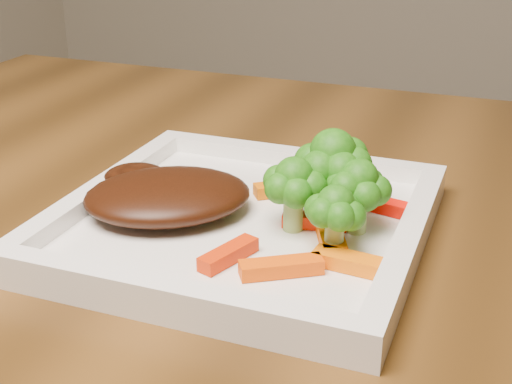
% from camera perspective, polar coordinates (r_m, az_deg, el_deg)
% --- Properties ---
extents(plate, '(0.27, 0.27, 0.01)m').
position_cam_1_polar(plate, '(0.55, -0.97, -2.80)').
color(plate, white).
rests_on(plate, dining_table).
extents(steak, '(0.16, 0.15, 0.03)m').
position_cam_1_polar(steak, '(0.56, -7.08, -0.29)').
color(steak, '#351508').
rests_on(steak, plate).
extents(broccoli_0, '(0.07, 0.07, 0.07)m').
position_cam_1_polar(broccoli_0, '(0.54, 6.10, 1.42)').
color(broccoli_0, '#346510').
rests_on(broccoli_0, plate).
extents(broccoli_1, '(0.07, 0.07, 0.06)m').
position_cam_1_polar(broccoli_1, '(0.52, 8.19, 0.05)').
color(broccoli_1, '#1A6A11').
rests_on(broccoli_1, plate).
extents(broccoli_2, '(0.06, 0.06, 0.06)m').
position_cam_1_polar(broccoli_2, '(0.49, 6.35, -1.88)').
color(broccoli_2, '#2B7A14').
rests_on(broccoli_2, plate).
extents(broccoli_3, '(0.06, 0.06, 0.06)m').
position_cam_1_polar(broccoli_3, '(0.52, 3.03, 0.05)').
color(broccoli_3, '#116714').
rests_on(broccoli_3, plate).
extents(carrot_0, '(0.06, 0.04, 0.01)m').
position_cam_1_polar(carrot_0, '(0.47, 2.03, -6.03)').
color(carrot_0, '#E94B03').
rests_on(carrot_0, plate).
extents(carrot_1, '(0.06, 0.02, 0.01)m').
position_cam_1_polar(carrot_1, '(0.48, 8.04, -5.69)').
color(carrot_1, orange).
rests_on(carrot_1, plate).
extents(carrot_2, '(0.03, 0.05, 0.01)m').
position_cam_1_polar(carrot_2, '(0.49, -2.22, -5.00)').
color(carrot_2, red).
rests_on(carrot_2, plate).
extents(carrot_3, '(0.05, 0.02, 0.01)m').
position_cam_1_polar(carrot_3, '(0.57, 10.41, -1.13)').
color(carrot_3, '#F41003').
rests_on(carrot_3, plate).
extents(carrot_4, '(0.05, 0.04, 0.01)m').
position_cam_1_polar(carrot_4, '(0.59, 2.46, 0.32)').
color(carrot_4, '#D65F03').
rests_on(carrot_4, plate).
extents(carrot_5, '(0.04, 0.06, 0.01)m').
position_cam_1_polar(carrot_5, '(0.52, 5.91, -3.31)').
color(carrot_5, '#FC6404').
rests_on(carrot_5, plate).
extents(carrot_6, '(0.05, 0.02, 0.01)m').
position_cam_1_polar(carrot_6, '(0.54, 4.71, -2.32)').
color(carrot_6, '#FF2804').
rests_on(carrot_6, plate).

